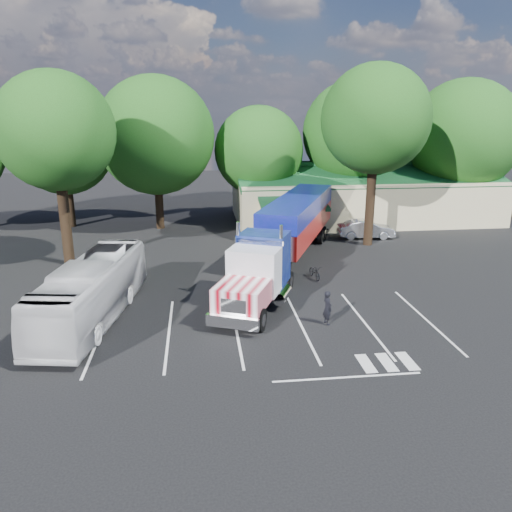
{
  "coord_description": "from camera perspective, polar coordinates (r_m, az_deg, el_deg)",
  "views": [
    {
      "loc": [
        -1.65,
        -27.98,
        10.14
      ],
      "look_at": [
        1.62,
        -0.43,
        2.0
      ],
      "focal_mm": 35.0,
      "sensor_mm": 36.0,
      "label": 1
    }
  ],
  "objects": [
    {
      "name": "tree_row_b",
      "position": [
        47.27,
        -21.11,
        11.64
      ],
      "size": [
        8.4,
        8.4,
        11.35
      ],
      "color": "black",
      "rests_on": "ground"
    },
    {
      "name": "tree_row_e",
      "position": [
        48.3,
        11.21,
        13.61
      ],
      "size": [
        9.6,
        9.6,
        12.9
      ],
      "color": "black",
      "rests_on": "ground"
    },
    {
      "name": "tree_row_c",
      "position": [
        44.36,
        -11.41,
        13.32
      ],
      "size": [
        10.0,
        10.0,
        13.05
      ],
      "color": "black",
      "rests_on": "ground"
    },
    {
      "name": "semi_truck",
      "position": [
        33.28,
        3.84,
        3.05
      ],
      "size": [
        10.79,
        20.39,
        4.43
      ],
      "rotation": [
        0.0,
        0.0,
        -0.41
      ],
      "color": "black",
      "rests_on": "ground"
    },
    {
      "name": "tree_near_left",
      "position": [
        35.14,
        -21.95,
        13.04
      ],
      "size": [
        7.6,
        7.6,
        12.65
      ],
      "color": "black",
      "rests_on": "ground"
    },
    {
      "name": "ground",
      "position": [
        29.81,
        -3.2,
        -3.56
      ],
      "size": [
        120.0,
        120.0,
        0.0
      ],
      "primitive_type": "plane",
      "color": "black",
      "rests_on": "ground"
    },
    {
      "name": "woman",
      "position": [
        24.76,
        8.16,
        -5.85
      ],
      "size": [
        0.55,
        0.7,
        1.72
      ],
      "primitive_type": "imported",
      "rotation": [
        0.0,
        0.0,
        1.81
      ],
      "color": "black",
      "rests_on": "ground"
    },
    {
      "name": "silver_sedan",
      "position": [
        41.9,
        12.44,
        3.01
      ],
      "size": [
        4.67,
        1.96,
        1.5
      ],
      "primitive_type": "imported",
      "rotation": [
        0.0,
        0.0,
        1.49
      ],
      "color": "#B3B6BB",
      "rests_on": "ground"
    },
    {
      "name": "event_hall",
      "position": [
        48.95,
        11.73,
        6.69
      ],
      "size": [
        24.2,
        14.12,
        5.55
      ],
      "color": "tan",
      "rests_on": "ground"
    },
    {
      "name": "bicycle",
      "position": [
        31.39,
        6.74,
        -1.79
      ],
      "size": [
        0.81,
        1.7,
        0.86
      ],
      "primitive_type": "imported",
      "rotation": [
        0.0,
        0.0,
        0.15
      ],
      "color": "black",
      "rests_on": "ground"
    },
    {
      "name": "tree_near_right",
      "position": [
        38.79,
        13.51,
        14.92
      ],
      "size": [
        8.0,
        8.0,
        13.5
      ],
      "color": "black",
      "rests_on": "ground"
    },
    {
      "name": "tree_row_d",
      "position": [
        45.97,
        0.31,
        11.91
      ],
      "size": [
        8.0,
        8.0,
        10.6
      ],
      "color": "black",
      "rests_on": "ground"
    },
    {
      "name": "tree_row_f",
      "position": [
        51.17,
        22.6,
        12.51
      ],
      "size": [
        10.4,
        10.4,
        13.0
      ],
      "color": "black",
      "rests_on": "ground"
    },
    {
      "name": "tour_bus",
      "position": [
        26.12,
        -18.23,
        -3.78
      ],
      "size": [
        4.29,
        11.19,
        3.04
      ],
      "primitive_type": "imported",
      "rotation": [
        0.0,
        0.0,
        -0.16
      ],
      "color": "silver",
      "rests_on": "ground"
    }
  ]
}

